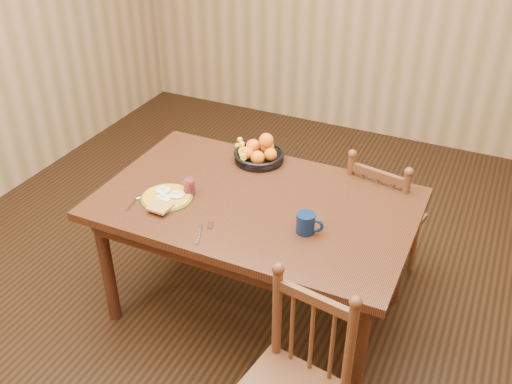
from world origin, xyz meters
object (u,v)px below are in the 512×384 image
at_px(breakfast_plate, 167,198).
at_px(chair_far, 381,220).
at_px(coffee_mug, 307,223).
at_px(fruit_bowl, 259,153).
at_px(dining_table, 256,214).

bearing_deg(breakfast_plate, chair_far, 38.09).
xyz_separation_m(breakfast_plate, coffee_mug, (0.75, 0.04, 0.04)).
xyz_separation_m(chair_far, fruit_bowl, (-0.71, -0.18, 0.37)).
bearing_deg(breakfast_plate, coffee_mug, 3.37).
bearing_deg(dining_table, breakfast_plate, -155.58).
height_order(breakfast_plate, coffee_mug, coffee_mug).
relative_size(dining_table, fruit_bowl, 4.94).
bearing_deg(dining_table, fruit_bowl, 112.98).
bearing_deg(coffee_mug, dining_table, 156.11).
distance_m(chair_far, fruit_bowl, 0.82).
distance_m(dining_table, breakfast_plate, 0.47).
distance_m(coffee_mug, fruit_bowl, 0.72).
distance_m(dining_table, chair_far, 0.82).
bearing_deg(chair_far, dining_table, 56.91).
xyz_separation_m(chair_far, breakfast_plate, (-0.96, -0.75, 0.34)).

